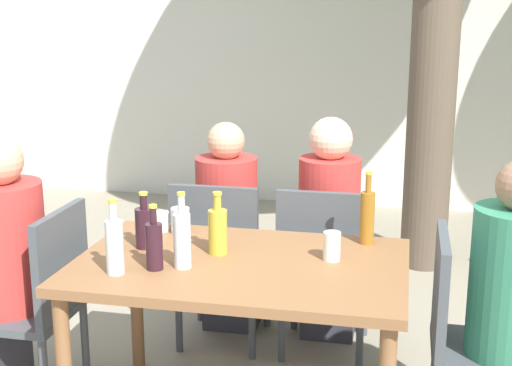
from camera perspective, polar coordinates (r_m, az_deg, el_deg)
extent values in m
cube|color=silver|center=(6.22, 6.44, 10.96)|extent=(10.00, 0.08, 2.80)
cylinder|color=brown|center=(4.76, 13.99, 8.19)|extent=(0.31, 0.31, 2.54)
cube|color=brown|center=(2.87, -1.26, -6.65)|extent=(1.32, 0.86, 0.04)
cylinder|color=brown|center=(3.50, -9.55, -9.29)|extent=(0.06, 0.06, 0.68)
cylinder|color=brown|center=(3.28, 10.77, -11.00)|extent=(0.06, 0.06, 0.68)
cube|color=#474C51|center=(3.33, -18.14, -9.72)|extent=(0.44, 0.44, 0.04)
cube|color=#474C51|center=(3.15, -15.31, -6.14)|extent=(0.04, 0.44, 0.45)
cylinder|color=#474C51|center=(3.66, -19.01, -11.31)|extent=(0.04, 0.04, 0.39)
cylinder|color=#474C51|center=(3.49, -13.52, -12.20)|extent=(0.04, 0.04, 0.39)
cube|color=#474C51|center=(2.94, 18.24, -13.00)|extent=(0.44, 0.44, 0.04)
cube|color=#474C51|center=(2.82, 14.54, -8.46)|extent=(0.04, 0.44, 0.45)
cube|color=#474C51|center=(3.71, -2.56, -6.54)|extent=(0.44, 0.44, 0.04)
cube|color=#474C51|center=(3.45, -3.44, -3.89)|extent=(0.44, 0.04, 0.45)
cylinder|color=#474C51|center=(3.92, 0.90, -8.75)|extent=(0.04, 0.04, 0.39)
cylinder|color=#474C51|center=(4.01, -4.49, -8.29)|extent=(0.04, 0.04, 0.39)
cylinder|color=#474C51|center=(3.58, -0.30, -11.04)|extent=(0.04, 0.04, 0.39)
cylinder|color=#474C51|center=(3.68, -6.19, -10.45)|extent=(0.04, 0.04, 0.39)
cube|color=#474C51|center=(3.62, 5.63, -7.13)|extent=(0.44, 0.44, 0.04)
cube|color=#474C51|center=(3.35, 5.33, -4.46)|extent=(0.44, 0.04, 0.45)
cylinder|color=#474C51|center=(3.86, 8.72, -9.29)|extent=(0.04, 0.04, 0.39)
cylinder|color=#474C51|center=(3.90, 3.08, -8.92)|extent=(0.04, 0.04, 0.39)
cylinder|color=#474C51|center=(3.52, 8.32, -11.69)|extent=(0.04, 0.04, 0.39)
cylinder|color=#474C51|center=(3.56, 2.09, -11.25)|extent=(0.04, 0.04, 0.39)
cylinder|color=#C63833|center=(3.26, -19.45, -4.79)|extent=(0.35, 0.35, 0.56)
cube|color=#383842|center=(4.02, -1.58, -7.92)|extent=(0.29, 0.40, 0.43)
cylinder|color=#C63833|center=(3.68, -2.37, -2.05)|extent=(0.32, 0.32, 0.54)
sphere|color=tan|center=(3.60, -2.42, 3.38)|extent=(0.19, 0.19, 0.19)
cube|color=#383842|center=(3.93, 6.01, -8.48)|extent=(0.28, 0.40, 0.43)
cylinder|color=#C63833|center=(3.58, 5.85, -2.37)|extent=(0.31, 0.31, 0.56)
sphere|color=beige|center=(3.50, 6.00, 3.54)|extent=(0.21, 0.21, 0.21)
cylinder|color=silver|center=(2.78, -5.92, -4.64)|extent=(0.07, 0.07, 0.22)
cylinder|color=silver|center=(2.74, -6.00, -1.75)|extent=(0.03, 0.03, 0.08)
cylinder|color=gold|center=(2.73, -6.02, -0.87)|extent=(0.03, 0.03, 0.01)
cylinder|color=#331923|center=(2.78, -8.14, -5.06)|extent=(0.07, 0.07, 0.18)
cylinder|color=#331923|center=(2.74, -8.23, -2.62)|extent=(0.03, 0.03, 0.06)
cylinder|color=gold|center=(2.73, -8.25, -1.85)|extent=(0.03, 0.03, 0.01)
cylinder|color=gold|center=(2.93, -3.08, -3.93)|extent=(0.08, 0.08, 0.18)
cylinder|color=gold|center=(2.89, -3.11, -1.58)|extent=(0.03, 0.03, 0.06)
cylinder|color=gold|center=(2.88, -3.12, -0.85)|extent=(0.04, 0.04, 0.01)
cylinder|color=#9E661E|center=(3.08, 8.88, -2.80)|extent=(0.06, 0.06, 0.23)
cylinder|color=#9E661E|center=(3.04, 8.99, -0.05)|extent=(0.02, 0.02, 0.08)
cylinder|color=gold|center=(3.03, 9.02, 0.79)|extent=(0.03, 0.03, 0.01)
cylinder|color=#331923|center=(3.03, -8.91, -3.59)|extent=(0.08, 0.08, 0.17)
cylinder|color=#331923|center=(3.00, -8.99, -1.50)|extent=(0.03, 0.03, 0.06)
cylinder|color=gold|center=(2.99, -9.02, -0.84)|extent=(0.04, 0.04, 0.01)
cylinder|color=silver|center=(2.75, -11.24, -5.08)|extent=(0.07, 0.07, 0.21)
cylinder|color=silver|center=(2.71, -11.38, -2.27)|extent=(0.03, 0.03, 0.07)
cylinder|color=gold|center=(2.70, -11.42, -1.40)|extent=(0.03, 0.03, 0.01)
cylinder|color=silver|center=(3.26, -7.65, -3.07)|extent=(0.08, 0.08, 0.09)
cylinder|color=silver|center=(2.87, 6.09, -5.04)|extent=(0.07, 0.07, 0.12)
cylinder|color=white|center=(3.21, -6.07, -3.00)|extent=(0.08, 0.08, 0.12)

